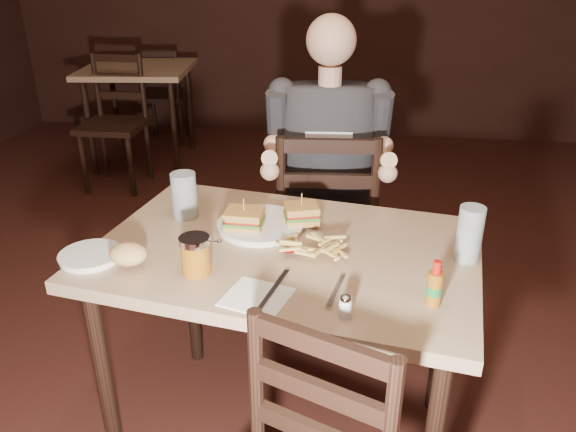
# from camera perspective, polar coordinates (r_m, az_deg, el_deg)

# --- Properties ---
(room_shell) EXTENTS (7.00, 7.00, 7.00)m
(room_shell) POSITION_cam_1_polar(r_m,az_deg,el_deg) (1.73, -0.63, 19.45)
(room_shell) COLOR black
(room_shell) RESTS_ON ground
(main_table) EXTENTS (1.24, 0.92, 0.77)m
(main_table) POSITION_cam_1_polar(r_m,az_deg,el_deg) (1.74, -0.23, -5.71)
(main_table) COLOR tan
(main_table) RESTS_ON ground
(bg_table) EXTENTS (0.89, 0.89, 0.77)m
(bg_table) POSITION_cam_1_polar(r_m,az_deg,el_deg) (4.65, -14.97, 13.38)
(bg_table) COLOR tan
(bg_table) RESTS_ON ground
(chair_far) EXTENTS (0.48, 0.52, 0.96)m
(chair_far) POSITION_cam_1_polar(r_m,az_deg,el_deg) (2.44, 3.79, -1.45)
(chair_far) COLOR black
(chair_far) RESTS_ON ground
(bg_chair_far) EXTENTS (0.43, 0.46, 0.83)m
(bg_chair_far) POSITION_cam_1_polar(r_m,az_deg,el_deg) (5.20, -12.40, 11.86)
(bg_chair_far) COLOR black
(bg_chair_far) RESTS_ON ground
(bg_chair_near) EXTENTS (0.43, 0.47, 0.92)m
(bg_chair_near) POSITION_cam_1_polar(r_m,az_deg,el_deg) (4.21, -17.39, 8.81)
(bg_chair_near) COLOR black
(bg_chair_near) RESTS_ON ground
(diner) EXTENTS (0.54, 0.44, 0.88)m
(diner) POSITION_cam_1_polar(r_m,az_deg,el_deg) (2.23, 4.14, 8.50)
(diner) COLOR #2B2C2F
(diner) RESTS_ON chair_far
(dinner_plate) EXTENTS (0.31, 0.31, 0.02)m
(dinner_plate) POSITION_cam_1_polar(r_m,az_deg,el_deg) (1.81, -2.81, -1.01)
(dinner_plate) COLOR white
(dinner_plate) RESTS_ON main_table
(sandwich_left) EXTENTS (0.12, 0.10, 0.10)m
(sandwich_left) POSITION_cam_1_polar(r_m,az_deg,el_deg) (1.76, -4.49, 0.28)
(sandwich_left) COLOR #C89447
(sandwich_left) RESTS_ON dinner_plate
(sandwich_right) EXTENTS (0.12, 0.11, 0.09)m
(sandwich_right) POSITION_cam_1_polar(r_m,az_deg,el_deg) (1.79, 1.39, 0.73)
(sandwich_right) COLOR #C89447
(sandwich_right) RESTS_ON dinner_plate
(fries_pile) EXTENTS (0.25, 0.20, 0.04)m
(fries_pile) POSITION_cam_1_polar(r_m,az_deg,el_deg) (1.64, 2.59, -2.82)
(fries_pile) COLOR #E7C567
(fries_pile) RESTS_ON dinner_plate
(ketchup_dollop) EXTENTS (0.04, 0.04, 0.01)m
(ketchup_dollop) POSITION_cam_1_polar(r_m,az_deg,el_deg) (1.63, 0.12, -3.51)
(ketchup_dollop) COLOR maroon
(ketchup_dollop) RESTS_ON dinner_plate
(glass_left) EXTENTS (0.10, 0.10, 0.15)m
(glass_left) POSITION_cam_1_polar(r_m,az_deg,el_deg) (1.89, -10.49, 2.07)
(glass_left) COLOR silver
(glass_left) RESTS_ON main_table
(glass_right) EXTENTS (0.08, 0.08, 0.17)m
(glass_right) POSITION_cam_1_polar(r_m,az_deg,el_deg) (1.67, 17.95, -1.76)
(glass_right) COLOR silver
(glass_right) RESTS_ON main_table
(hot_sauce) EXTENTS (0.04, 0.04, 0.12)m
(hot_sauce) POSITION_cam_1_polar(r_m,az_deg,el_deg) (1.45, 14.72, -6.61)
(hot_sauce) COLOR #8F5110
(hot_sauce) RESTS_ON main_table
(salt_shaker) EXTENTS (0.04, 0.04, 0.06)m
(salt_shaker) POSITION_cam_1_polar(r_m,az_deg,el_deg) (1.38, 5.83, -9.13)
(salt_shaker) COLOR white
(salt_shaker) RESTS_ON main_table
(syrup_dispenser) EXTENTS (0.10, 0.10, 0.11)m
(syrup_dispenser) POSITION_cam_1_polar(r_m,az_deg,el_deg) (1.56, -9.39, -3.95)
(syrup_dispenser) COLOR #8F5110
(syrup_dispenser) RESTS_ON main_table
(napkin) EXTENTS (0.20, 0.19, 0.00)m
(napkin) POSITION_cam_1_polar(r_m,az_deg,el_deg) (1.46, -3.18, -8.20)
(napkin) COLOR white
(napkin) RESTS_ON main_table
(knife) EXTENTS (0.06, 0.22, 0.01)m
(knife) POSITION_cam_1_polar(r_m,az_deg,el_deg) (1.48, -1.55, -7.59)
(knife) COLOR silver
(knife) RESTS_ON napkin
(fork) EXTENTS (0.04, 0.16, 0.00)m
(fork) POSITION_cam_1_polar(r_m,az_deg,el_deg) (1.48, 4.87, -7.62)
(fork) COLOR silver
(fork) RESTS_ON napkin
(side_plate) EXTENTS (0.20, 0.20, 0.01)m
(side_plate) POSITION_cam_1_polar(r_m,az_deg,el_deg) (1.73, -19.41, -3.92)
(side_plate) COLOR white
(side_plate) RESTS_ON main_table
(bread_roll) EXTENTS (0.12, 0.10, 0.06)m
(bread_roll) POSITION_cam_1_polar(r_m,az_deg,el_deg) (1.63, -15.92, -3.73)
(bread_roll) COLOR #DEAE6A
(bread_roll) RESTS_ON side_plate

